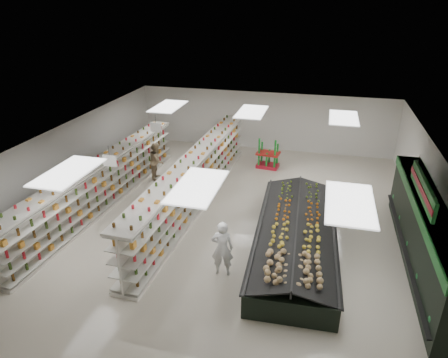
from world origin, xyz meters
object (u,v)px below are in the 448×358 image
(soda_endcap, at_px, (268,155))
(shopper_main, at_px, (222,248))
(produce_island, at_px, (296,235))
(gondola_center, at_px, (195,182))
(gondola_left, at_px, (103,185))
(shopper_background, at_px, (157,161))

(soda_endcap, height_order, shopper_main, shopper_main)
(produce_island, bearing_deg, soda_endcap, 106.09)
(gondola_center, relative_size, soda_endcap, 8.54)
(gondola_left, xyz_separation_m, soda_endcap, (5.94, 5.61, -0.21))
(gondola_center, relative_size, shopper_main, 6.60)
(gondola_center, distance_m, soda_endcap, 5.12)
(produce_island, height_order, shopper_background, shopper_background)
(gondola_center, height_order, produce_island, gondola_center)
(gondola_left, bearing_deg, produce_island, -5.80)
(gondola_center, bearing_deg, shopper_background, 143.92)
(gondola_left, distance_m, produce_island, 8.01)
(soda_endcap, distance_m, shopper_main, 8.82)
(gondola_left, relative_size, shopper_background, 6.47)
(gondola_center, relative_size, shopper_background, 6.95)
(gondola_center, distance_m, shopper_main, 4.81)
(soda_endcap, distance_m, shopper_background, 5.51)
(gondola_left, distance_m, shopper_main, 6.65)
(gondola_left, height_order, soda_endcap, gondola_left)
(soda_endcap, relative_size, shopper_main, 0.77)
(shopper_main, bearing_deg, gondola_center, -70.56)
(produce_island, bearing_deg, shopper_background, 148.08)
(gondola_left, bearing_deg, gondola_center, 19.38)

